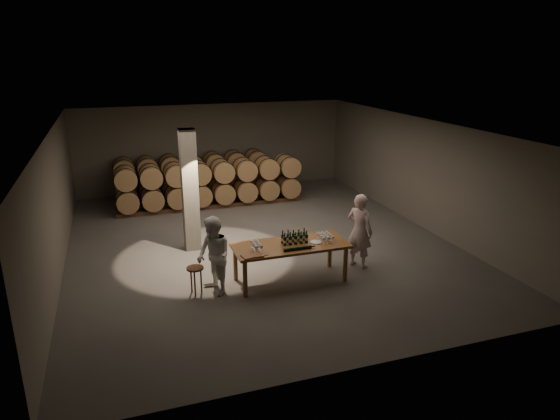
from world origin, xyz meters
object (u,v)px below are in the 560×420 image
object	(u,v)px
plate	(316,242)
stool	(195,272)
person_woman	(214,256)
tasting_table	(290,248)
bottle_cluster	(295,238)
notebook_near	(257,255)
person_man	(360,231)

from	to	relation	value
plate	stool	distance (m)	2.78
stool	person_woman	bearing A→B (deg)	-15.07
tasting_table	bottle_cluster	world-z (taller)	bottle_cluster
plate	bottle_cluster	bearing A→B (deg)	165.99
tasting_table	stool	world-z (taller)	tasting_table
notebook_near	stool	distance (m)	1.41
person_man	person_woman	distance (m)	3.63
bottle_cluster	person_man	distance (m)	1.75
plate	stool	bearing A→B (deg)	177.05
stool	person_woman	size ratio (longest dim) A/B	0.36
notebook_near	person_man	distance (m)	2.83
plate	notebook_near	xyz separation A→B (m)	(-1.49, -0.34, 0.01)
person_woman	person_man	bearing A→B (deg)	77.77
tasting_table	person_woman	size ratio (longest dim) A/B	1.50
stool	bottle_cluster	bearing A→B (deg)	-0.58
bottle_cluster	person_man	world-z (taller)	person_man
tasting_table	plate	bearing A→B (deg)	-7.43
notebook_near	plate	bearing A→B (deg)	15.24
plate	notebook_near	size ratio (longest dim) A/B	1.03
notebook_near	person_woman	xyz separation A→B (m)	(-0.86, 0.37, -0.05)
bottle_cluster	stool	size ratio (longest dim) A/B	0.97
tasting_table	stool	size ratio (longest dim) A/B	4.21
stool	notebook_near	bearing A→B (deg)	-20.87
bottle_cluster	person_woman	xyz separation A→B (m)	(-1.88, -0.08, -0.14)
tasting_table	person_man	bearing A→B (deg)	7.01
notebook_near	bottle_cluster	bearing A→B (deg)	26.69
bottle_cluster	stool	distance (m)	2.33
tasting_table	person_man	distance (m)	1.87
notebook_near	person_man	size ratio (longest dim) A/B	0.14
stool	person_woman	distance (m)	0.55
plate	person_woman	distance (m)	2.35
bottle_cluster	stool	xyz separation A→B (m)	(-2.27, 0.02, -0.51)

